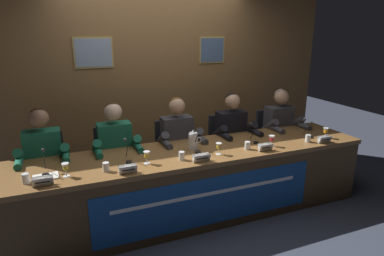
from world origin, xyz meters
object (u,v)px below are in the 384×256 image
(juice_glass_far_left, at_px, (66,167))
(microphone_far_right, at_px, (309,131))
(conference_table, at_px, (196,174))
(water_cup_right, at_px, (247,146))
(nameplate_left, at_px, (128,169))
(panelist_right, at_px, (234,134))
(chair_far_right, at_px, (272,143))
(chair_left, at_px, (115,166))
(nameplate_center, at_px, (202,158))
(water_cup_far_left, at_px, (26,179))
(nameplate_right, at_px, (266,147))
(chair_right, at_px, (226,150))
(water_pitcher_central, at_px, (193,141))
(microphone_center, at_px, (196,145))
(nameplate_far_left, at_px, (43,181))
(water_cup_center, at_px, (182,156))
(panelist_left, at_px, (116,150))
(document_stack_far_left, at_px, (46,177))
(microphone_far_left, at_px, (45,166))
(juice_glass_left, at_px, (147,155))
(panelist_far_right, at_px, (282,128))
(water_cup_far_right, at_px, (308,139))
(chair_center, at_px, (174,158))
(microphone_left, at_px, (128,154))
(juice_glass_center, at_px, (219,147))
(juice_glass_right, at_px, (272,139))
(chair_far_left, at_px, (48,176))
(microphone_right, at_px, (254,136))
(nameplate_far_right, at_px, (324,139))
(panelist_far_left, at_px, (44,159))

(juice_glass_far_left, bearing_deg, microphone_far_right, 2.09)
(conference_table, distance_m, water_cup_right, 0.63)
(nameplate_left, distance_m, panelist_right, 1.66)
(chair_far_right, bearing_deg, conference_table, -153.77)
(chair_left, xyz_separation_m, nameplate_center, (0.70, -0.93, 0.34))
(water_cup_far_left, relative_size, nameplate_right, 0.53)
(conference_table, relative_size, chair_right, 4.33)
(water_pitcher_central, bearing_deg, microphone_center, -85.86)
(nameplate_far_left, xyz_separation_m, panelist_right, (2.19, 0.71, -0.07))
(juice_glass_far_left, bearing_deg, water_cup_center, -0.97)
(panelist_left, relative_size, document_stack_far_left, 5.66)
(microphone_far_right, bearing_deg, conference_table, -178.89)
(chair_left, height_order, water_cup_right, chair_left)
(microphone_far_left, height_order, nameplate_left, microphone_far_left)
(nameplate_far_left, xyz_separation_m, water_cup_far_left, (-0.13, 0.11, -0.00))
(juice_glass_left, relative_size, microphone_center, 0.57)
(nameplate_center, bearing_deg, juice_glass_left, 163.00)
(panelist_right, xyz_separation_m, panelist_far_right, (0.73, 0.00, 0.00))
(microphone_center, relative_size, water_pitcher_central, 1.03)
(panelist_right, height_order, water_cup_far_right, panelist_right)
(panelist_right, bearing_deg, microphone_far_left, -167.73)
(microphone_far_left, distance_m, chair_center, 1.63)
(water_cup_right, bearing_deg, nameplate_far_left, -176.49)
(microphone_left, xyz_separation_m, juice_glass_center, (0.91, -0.16, 0.01))
(juice_glass_right, bearing_deg, juice_glass_far_left, 179.62)
(chair_far_left, xyz_separation_m, water_cup_center, (1.27, -0.81, 0.34))
(nameplate_left, distance_m, microphone_right, 1.54)
(nameplate_far_right, bearing_deg, chair_left, 157.28)
(water_cup_far_left, bearing_deg, juice_glass_right, -0.01)
(microphone_far_left, relative_size, panelist_right, 0.17)
(juice_glass_far_left, height_order, panelist_right, panelist_right)
(microphone_far_left, height_order, document_stack_far_left, microphone_far_left)
(microphone_left, bearing_deg, chair_center, 43.23)
(nameplate_left, distance_m, microphone_far_right, 2.24)
(document_stack_far_left, bearing_deg, nameplate_far_left, -96.09)
(conference_table, height_order, microphone_far_right, microphone_far_right)
(panelist_right, xyz_separation_m, microphone_far_right, (0.74, -0.49, 0.10))
(nameplate_left, bearing_deg, microphone_center, 19.75)
(water_cup_center, bearing_deg, juice_glass_left, 173.85)
(chair_right, bearing_deg, water_cup_center, -138.85)
(juice_glass_left, relative_size, nameplate_right, 0.78)
(panelist_right, height_order, water_cup_right, panelist_right)
(microphone_center, xyz_separation_m, water_cup_far_right, (1.31, -0.19, -0.04))
(juice_glass_far_left, bearing_deg, panelist_far_left, 108.47)
(juice_glass_far_left, relative_size, juice_glass_right, 1.00)
(water_cup_center, xyz_separation_m, microphone_right, (0.95, 0.19, 0.04))
(panelist_left, distance_m, panelist_far_right, 2.20)
(conference_table, distance_m, microphone_far_right, 1.50)
(juice_glass_left, distance_m, panelist_far_right, 2.09)
(water_cup_far_left, relative_size, panelist_left, 0.07)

